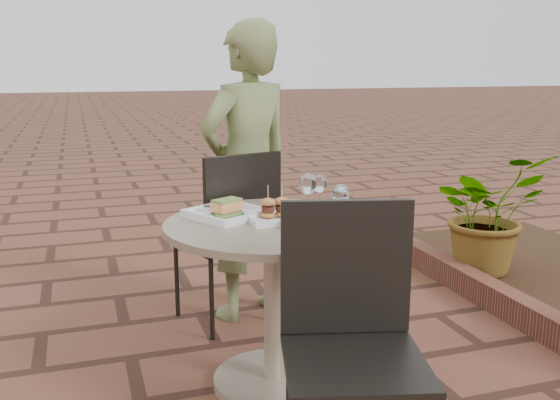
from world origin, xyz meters
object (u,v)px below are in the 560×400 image
object	(u,v)px
cafe_table	(273,279)
plate_tuna	(324,228)
chair_near	(350,321)
diner	(247,173)
chair_far	(233,225)
plate_sliders	(275,213)
plate_salmon	(227,212)

from	to	relation	value
cafe_table	plate_tuna	bearing A→B (deg)	-57.53
cafe_table	chair_near	bearing A→B (deg)	-84.81
diner	plate_tuna	size ratio (longest dim) A/B	5.78
chair_far	plate_sliders	world-z (taller)	chair_far
plate_salmon	plate_tuna	bearing A→B (deg)	-50.10
plate_tuna	plate_salmon	bearing A→B (deg)	129.90
cafe_table	diner	bearing A→B (deg)	82.24
plate_tuna	chair_far	bearing A→B (deg)	99.31
plate_sliders	plate_tuna	xyz separation A→B (m)	(0.12, -0.24, -0.01)
diner	cafe_table	bearing A→B (deg)	60.09
chair_near	plate_salmon	size ratio (longest dim) A/B	2.44
plate_salmon	plate_tuna	world-z (taller)	plate_salmon
chair_far	chair_near	distance (m)	1.32
cafe_table	diner	distance (m)	0.87
plate_tuna	diner	bearing A→B (deg)	91.62
plate_salmon	plate_sliders	size ratio (longest dim) A/B	1.63
plate_tuna	plate_sliders	bearing A→B (deg)	116.59
chair_near	plate_sliders	bearing A→B (deg)	108.15
chair_far	chair_near	bearing A→B (deg)	74.83
plate_sliders	chair_far	bearing A→B (deg)	92.15
chair_far	plate_salmon	size ratio (longest dim) A/B	2.44
cafe_table	chair_far	world-z (taller)	chair_far
chair_far	plate_salmon	bearing A→B (deg)	56.05
chair_near	diner	xyz separation A→B (m)	(0.05, 1.45, 0.25)
plate_salmon	plate_sliders	world-z (taller)	plate_sliders
plate_salmon	diner	bearing A→B (deg)	67.94
chair_far	plate_tuna	xyz separation A→B (m)	(0.15, -0.89, 0.20)
plate_salmon	chair_far	bearing A→B (deg)	74.11
plate_sliders	plate_tuna	size ratio (longest dim) A/B	0.85
plate_sliders	chair_near	bearing A→B (deg)	-86.42
diner	plate_salmon	xyz separation A→B (m)	(-0.27, -0.66, -0.04)
cafe_table	chair_far	xyz separation A→B (m)	(-0.01, 0.67, 0.07)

